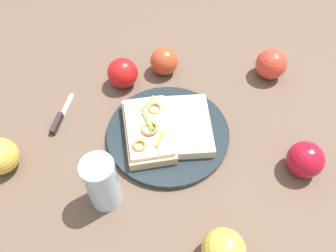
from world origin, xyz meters
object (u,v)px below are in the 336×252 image
object	(u,v)px
apple_4	(164,61)
knife	(59,119)
apple_1	(224,250)
apple_3	(271,64)
plate	(168,133)
apple_2	(123,73)
apple_5	(0,156)
sandwich	(148,130)
drinking_glass	(102,183)
bread_slice_side	(187,126)
apple_0	(305,159)

from	to	relation	value
apple_4	knife	size ratio (longest dim) A/B	0.56
apple_1	apple_3	bearing A→B (deg)	90.66
apple_1	apple_4	xyz separation A→B (m)	(-0.27, 0.41, -0.00)
plate	apple_3	world-z (taller)	apple_3
apple_2	apple_3	xyz separation A→B (m)	(0.34, 0.16, 0.00)
plate	apple_5	size ratio (longest dim) A/B	3.59
plate	sandwich	world-z (taller)	sandwich
apple_2	apple_3	world-z (taller)	apple_3
plate	sandwich	xyz separation A→B (m)	(-0.04, -0.02, 0.02)
plate	drinking_glass	xyz separation A→B (m)	(-0.06, -0.19, 0.06)
bread_slice_side	apple_0	xyz separation A→B (m)	(0.26, -0.01, 0.01)
apple_1	apple_2	size ratio (longest dim) A/B	1.01
knife	apple_5	bearing A→B (deg)	153.62
apple_2	drinking_glass	world-z (taller)	drinking_glass
plate	drinking_glass	size ratio (longest dim) A/B	2.17
bread_slice_side	apple_2	size ratio (longest dim) A/B	2.12
apple_0	apple_2	world-z (taller)	same
knife	sandwich	bearing A→B (deg)	-93.47
bread_slice_side	apple_5	distance (m)	0.40
apple_0	drinking_glass	distance (m)	0.41
bread_slice_side	apple_3	world-z (taller)	apple_3
apple_1	apple_3	xyz separation A→B (m)	(-0.01, 0.49, 0.00)
apple_0	apple_5	distance (m)	0.63
drinking_glass	knife	bearing A→B (deg)	144.50
drinking_glass	apple_3	bearing A→B (deg)	62.64
plate	bread_slice_side	xyz separation A→B (m)	(0.04, 0.02, 0.02)
apple_5	drinking_glass	xyz separation A→B (m)	(0.23, 0.01, 0.03)
bread_slice_side	knife	size ratio (longest dim) A/B	1.26
sandwich	knife	size ratio (longest dim) A/B	1.57
apple_0	apple_4	size ratio (longest dim) A/B	1.05
apple_4	apple_5	world-z (taller)	apple_5
apple_1	apple_2	distance (m)	0.48
apple_5	sandwich	bearing A→B (deg)	33.90
apple_5	drinking_glass	size ratio (longest dim) A/B	0.60
apple_0	apple_1	distance (m)	0.26
bread_slice_side	apple_1	distance (m)	0.28
plate	apple_3	distance (m)	0.33
sandwich	apple_3	xyz separation A→B (m)	(0.22, 0.30, 0.01)
sandwich	apple_3	bearing A→B (deg)	-66.31
apple_3	knife	size ratio (longest dim) A/B	0.61
drinking_glass	knife	world-z (taller)	drinking_glass
plate	apple_2	xyz separation A→B (m)	(-0.16, 0.11, 0.03)
drinking_glass	bread_slice_side	bearing A→B (deg)	64.65
apple_1	apple_5	distance (m)	0.48
apple_1	apple_5	size ratio (longest dim) A/B	1.00
apple_0	apple_2	bearing A→B (deg)	167.94
apple_3	drinking_glass	size ratio (longest dim) A/B	0.62
apple_1	drinking_glass	xyz separation A→B (m)	(-0.24, 0.03, 0.03)
sandwich	apple_0	xyz separation A→B (m)	(0.33, 0.04, 0.01)
apple_0	apple_1	xyz separation A→B (m)	(-0.11, -0.24, 0.00)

